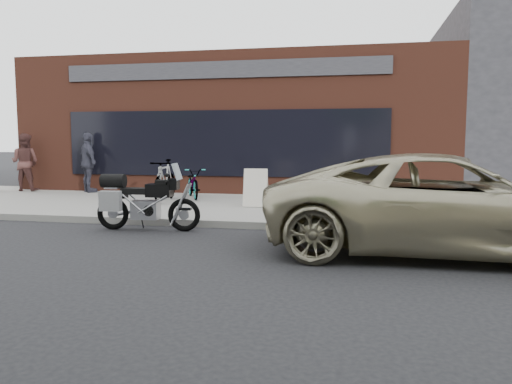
{
  "coord_description": "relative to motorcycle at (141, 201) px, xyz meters",
  "views": [
    {
      "loc": [
        2.09,
        -5.74,
        1.81
      ],
      "look_at": [
        0.26,
        3.2,
        0.85
      ],
      "focal_mm": 35.0,
      "sensor_mm": 36.0,
      "label": 1
    }
  ],
  "objects": [
    {
      "name": "minivan",
      "position": [
        5.64,
        -0.92,
        0.21
      ],
      "size": [
        5.76,
        2.7,
        1.59
      ],
      "primitive_type": "imported",
      "rotation": [
        0.0,
        0.0,
        1.56
      ],
      "color": "tan",
      "rests_on": "ground"
    },
    {
      "name": "cafe_patron_right",
      "position": [
        -4.1,
        5.14,
        0.51
      ],
      "size": [
        1.14,
        1.07,
        1.89
      ],
      "primitive_type": "imported",
      "rotation": [
        0.0,
        0.0,
        2.43
      ],
      "color": "#323340",
      "rests_on": "near_sidewalk"
    },
    {
      "name": "cafe_patron_left",
      "position": [
        -6.35,
        5.14,
        0.49
      ],
      "size": [
        0.97,
        0.8,
        1.86
      ],
      "primitive_type": "imported",
      "rotation": [
        0.0,
        0.0,
        3.25
      ],
      "color": "#452825",
      "rests_on": "near_sidewalk"
    },
    {
      "name": "near_sidewalk",
      "position": [
        2.14,
        3.54,
        -0.51
      ],
      "size": [
        44.0,
        6.0,
        0.15
      ],
      "primitive_type": "cube",
      "color": "gray",
      "rests_on": "ground"
    },
    {
      "name": "bicycle_front",
      "position": [
        -0.36,
        4.32,
        -0.01
      ],
      "size": [
        1.24,
        1.71,
        0.86
      ],
      "primitive_type": "imported",
      "rotation": [
        0.0,
        0.0,
        0.47
      ],
      "color": "gray",
      "rests_on": "near_sidewalk"
    },
    {
      "name": "bicycle_rear",
      "position": [
        -0.86,
        3.44,
        0.13
      ],
      "size": [
        0.69,
        1.92,
        1.13
      ],
      "primitive_type": "imported",
      "rotation": [
        0.0,
        0.0,
        0.09
      ],
      "color": "gray",
      "rests_on": "near_sidewalk"
    },
    {
      "name": "ground",
      "position": [
        2.14,
        -3.46,
        -0.58
      ],
      "size": [
        120.0,
        120.0,
        0.0
      ],
      "primitive_type": "plane",
      "color": "black",
      "rests_on": "ground"
    },
    {
      "name": "sandwich_sign",
      "position": [
        1.74,
        2.97,
        0.04
      ],
      "size": [
        0.62,
        0.57,
        0.94
      ],
      "rotation": [
        0.0,
        0.0,
        0.06
      ],
      "color": "silver",
      "rests_on": "near_sidewalk"
    },
    {
      "name": "storefront",
      "position": [
        0.14,
        10.52,
        1.67
      ],
      "size": [
        14.0,
        10.07,
        4.5
      ],
      "color": "#4F2519",
      "rests_on": "ground"
    },
    {
      "name": "motorcycle",
      "position": [
        0.0,
        0.0,
        0.0
      ],
      "size": [
        2.14,
        0.78,
        1.36
      ],
      "rotation": [
        0.0,
        0.0,
        0.07
      ],
      "color": "black",
      "rests_on": "ground"
    }
  ]
}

